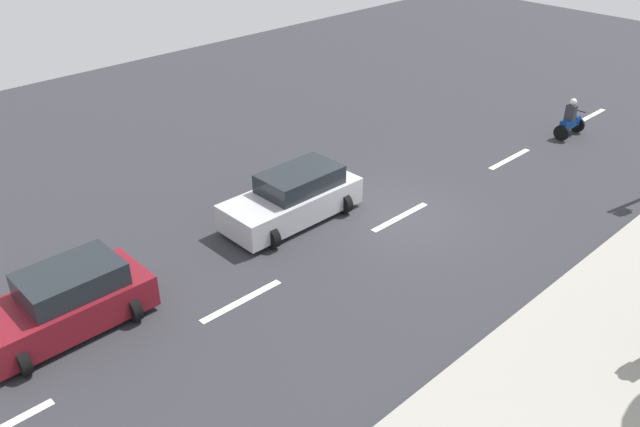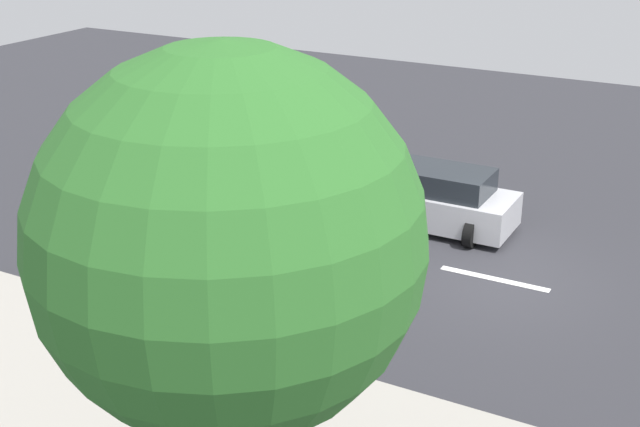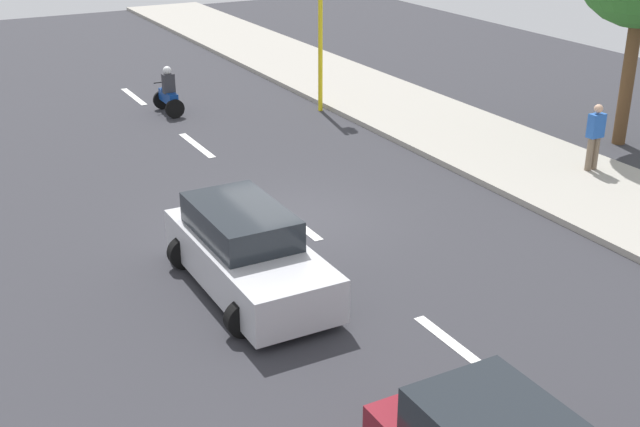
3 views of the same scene
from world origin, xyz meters
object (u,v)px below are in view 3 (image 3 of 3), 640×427
object	(u,v)px
motorcycle	(168,94)
pedestrian_by_tree	(595,135)
traffic_light_corner	(323,17)
car_silver	(247,253)

from	to	relation	value
motorcycle	pedestrian_by_tree	size ratio (longest dim) A/B	0.91
motorcycle	traffic_light_corner	world-z (taller)	traffic_light_corner
car_silver	traffic_light_corner	xyz separation A→B (m)	(6.98, 9.86, 2.22)
motorcycle	traffic_light_corner	xyz separation A→B (m)	(4.46, -1.95, 2.29)
car_silver	traffic_light_corner	world-z (taller)	traffic_light_corner
traffic_light_corner	motorcycle	bearing A→B (deg)	156.44
motorcycle	traffic_light_corner	size ratio (longest dim) A/B	0.34
car_silver	motorcycle	bearing A→B (deg)	77.95
pedestrian_by_tree	traffic_light_corner	size ratio (longest dim) A/B	0.38
car_silver	pedestrian_by_tree	bearing A→B (deg)	7.83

